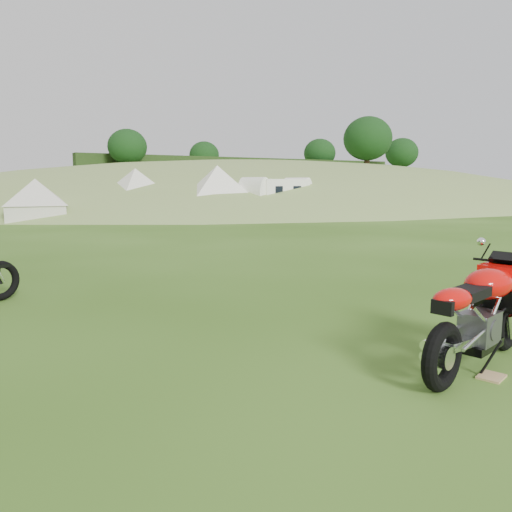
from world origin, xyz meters
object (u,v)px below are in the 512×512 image
plywood_board (491,377)px  tent_left (36,198)px  tent_mid (136,192)px  tent_right (217,192)px  caravan (276,197)px  sport_motorcycle (480,307)px

plywood_board → tent_left: (-0.81, 22.68, 1.10)m
tent_left → tent_mid: tent_mid is taller
tent_right → caravan: bearing=-4.2°
tent_left → caravan: 12.18m
tent_mid → tent_right: (3.48, -3.03, 0.04)m
sport_motorcycle → tent_left: bearing=79.2°
sport_motorcycle → tent_left: (-0.92, 22.45, 0.49)m
sport_motorcycle → tent_mid: (4.39, 24.07, 0.68)m
plywood_board → tent_right: 22.76m
tent_left → tent_mid: size_ratio=0.85×
tent_left → tent_right: (8.79, -1.41, 0.23)m
plywood_board → caravan: bearing=61.3°
tent_left → sport_motorcycle: bearing=-77.8°
plywood_board → tent_right: size_ratio=0.08×
tent_left → tent_mid: (5.31, 1.63, 0.19)m
tent_left → caravan: (11.95, -2.35, -0.09)m
tent_left → caravan: tent_left is taller
sport_motorcycle → caravan: caravan is taller
sport_motorcycle → tent_left: size_ratio=0.81×
sport_motorcycle → plywood_board: sport_motorcycle is taller
tent_left → plywood_board: bearing=-78.0°
tent_right → tent_left: bearing=-176.8°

